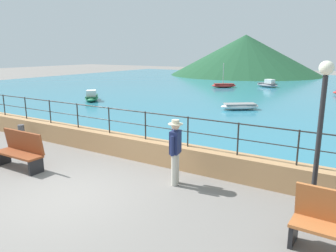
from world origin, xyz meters
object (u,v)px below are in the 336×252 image
at_px(boat_3, 224,85).
at_px(lamp_post, 321,117).
at_px(bench_main, 21,150).
at_px(boat_4, 240,106).
at_px(boat_1, 268,84).
at_px(boat_0, 92,97).
at_px(person_walking, 175,149).
at_px(bollard, 22,133).

bearing_deg(boat_3, lamp_post, -63.26).
bearing_deg(bench_main, boat_4, 80.55).
distance_m(boat_1, boat_4, 13.57).
bearing_deg(boat_0, lamp_post, -30.98).
relative_size(person_walking, boat_1, 0.71).
relative_size(bench_main, boat_0, 0.73).
relative_size(boat_3, boat_4, 1.01).
xyz_separation_m(person_walking, boat_4, (-2.41, 11.52, -0.72)).
xyz_separation_m(boat_0, boat_4, (10.04, 2.12, -0.07)).
bearing_deg(bench_main, person_walking, 17.08).
height_order(bench_main, lamp_post, lamp_post).
bearing_deg(boat_3, boat_4, -62.94).
height_order(lamp_post, boat_1, lamp_post).
height_order(person_walking, boat_3, boat_3).
relative_size(bench_main, bollard, 2.64).
relative_size(bench_main, lamp_post, 0.52).
distance_m(lamp_post, boat_1, 26.29).
bearing_deg(person_walking, bench_main, -162.92).
relative_size(boat_1, boat_4, 1.04).
bearing_deg(bollard, lamp_post, -3.02).
relative_size(bench_main, boat_1, 0.69).
height_order(lamp_post, bollard, lamp_post).
relative_size(bench_main, boat_3, 0.71).
bearing_deg(person_walking, boat_0, 142.93).
relative_size(bollard, boat_4, 0.27).
bearing_deg(boat_0, bench_main, -53.86).
relative_size(lamp_post, bollard, 5.07).
bearing_deg(boat_3, bollard, -88.40).
xyz_separation_m(person_walking, lamp_post, (3.37, -0.09, 1.22)).
bearing_deg(boat_4, bollard, -113.93).
bearing_deg(bollard, person_walking, -3.69).
bearing_deg(bench_main, lamp_post, 9.38).
height_order(bollard, boat_3, boat_3).
distance_m(boat_0, boat_1, 17.46).
bearing_deg(boat_0, boat_3, 70.68).
height_order(bench_main, boat_1, bench_main).
bearing_deg(boat_1, boat_3, -142.74).
distance_m(lamp_post, boat_0, 18.54).
bearing_deg(boat_3, boat_1, 37.26).
bearing_deg(bollard, boat_3, 91.60).
bearing_deg(boat_0, boat_1, 62.82).
distance_m(bench_main, boat_1, 26.34).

